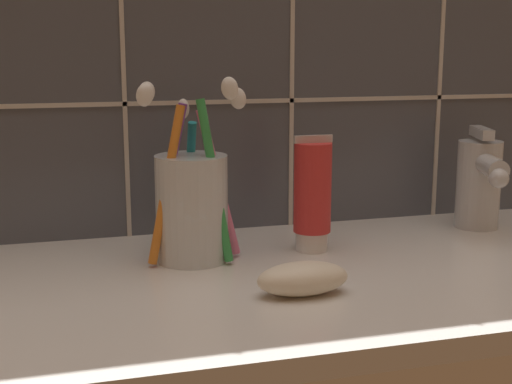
% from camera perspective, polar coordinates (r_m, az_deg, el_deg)
% --- Properties ---
extents(sink_counter, '(0.79, 0.37, 0.02)m').
position_cam_1_polar(sink_counter, '(0.71, 5.90, -6.90)').
color(sink_counter, silver).
rests_on(sink_counter, ground).
extents(tile_wall_backsplash, '(0.89, 0.02, 0.45)m').
position_cam_1_polar(tile_wall_backsplash, '(0.86, 1.46, 11.01)').
color(tile_wall_backsplash, '#4C515B').
rests_on(tile_wall_backsplash, ground).
extents(toothbrush_cup, '(0.12, 0.11, 0.19)m').
position_cam_1_polar(toothbrush_cup, '(0.72, -5.17, -0.81)').
color(toothbrush_cup, silver).
rests_on(toothbrush_cup, sink_counter).
extents(toothpaste_tube, '(0.04, 0.04, 0.12)m').
position_cam_1_polar(toothpaste_tube, '(0.76, 4.54, -0.20)').
color(toothpaste_tube, white).
rests_on(toothpaste_tube, sink_counter).
extents(sink_faucet, '(0.06, 0.12, 0.12)m').
position_cam_1_polar(sink_faucet, '(0.89, 17.50, 0.88)').
color(sink_faucet, silver).
rests_on(sink_faucet, sink_counter).
extents(soap_bar, '(0.08, 0.04, 0.03)m').
position_cam_1_polar(soap_bar, '(0.63, 3.76, -6.92)').
color(soap_bar, silver).
rests_on(soap_bar, sink_counter).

